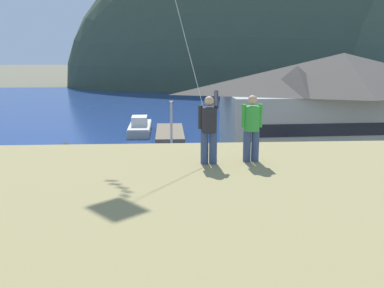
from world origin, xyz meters
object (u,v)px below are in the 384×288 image
at_px(storage_shed_near_lot, 68,181).
at_px(moored_boat_wharfside, 140,127).
at_px(parked_car_front_row_silver, 380,240).
at_px(person_companion, 252,126).
at_px(parking_light_pole, 172,140).
at_px(parked_car_back_row_right, 274,196).
at_px(harbor_lodge, 341,102).
at_px(parked_car_mid_row_far, 0,252).
at_px(parked_car_mid_row_near, 142,238).
at_px(person_kite_flyer, 209,127).
at_px(parked_car_front_row_red, 286,240).
at_px(parked_car_mid_row_center, 200,197).
at_px(wharf_dock, 170,133).

distance_m(storage_shed_near_lot, moored_boat_wharfside, 28.17).
xyz_separation_m(parked_car_front_row_silver, person_companion, (-7.96, -7.63, 6.97)).
bearing_deg(parking_light_pole, parked_car_back_row_right, -33.37).
height_order(harbor_lodge, parked_car_mid_row_far, harbor_lodge).
xyz_separation_m(moored_boat_wharfside, person_companion, (5.57, -41.27, 7.32)).
relative_size(moored_boat_wharfside, parked_car_mid_row_far, 1.91).
relative_size(parked_car_mid_row_near, person_kite_flyer, 2.33).
height_order(parked_car_front_row_silver, parking_light_pole, parking_light_pole).
bearing_deg(parked_car_front_row_red, storage_shed_near_lot, 154.75).
distance_m(person_kite_flyer, person_companion, 1.14).
height_order(parked_car_mid_row_center, parked_car_mid_row_far, same).
xyz_separation_m(storage_shed_near_lot, parked_car_mid_row_center, (7.82, 1.00, -1.47)).
distance_m(parked_car_mid_row_near, person_kite_flyer, 11.40).
distance_m(storage_shed_near_lot, wharf_dock, 26.45).
height_order(storage_shed_near_lot, wharf_dock, storage_shed_near_lot).
bearing_deg(storage_shed_near_lot, person_kite_flyer, -62.84).
bearing_deg(person_kite_flyer, parked_car_front_row_silver, 40.59).
height_order(parked_car_back_row_right, parking_light_pole, parking_light_pole).
bearing_deg(parked_car_mid_row_near, parked_car_mid_row_far, -169.76).
xyz_separation_m(moored_boat_wharfside, parked_car_front_row_silver, (13.52, -33.63, 0.34)).
relative_size(wharf_dock, parked_car_front_row_silver, 2.41).
bearing_deg(person_kite_flyer, parking_light_pole, 92.41).
relative_size(moored_boat_wharfside, parked_car_back_row_right, 1.92).
distance_m(storage_shed_near_lot, parked_car_front_row_silver, 16.99).
xyz_separation_m(parked_car_front_row_silver, parking_light_pole, (-9.86, 10.66, 2.78)).
bearing_deg(moored_boat_wharfside, parking_light_pole, -80.94).
relative_size(parked_car_front_row_red, person_companion, 2.47).
bearing_deg(wharf_dock, parked_car_front_row_red, -80.29).
distance_m(parking_light_pole, person_kite_flyer, 18.93).
distance_m(storage_shed_near_lot, person_companion, 16.44).
relative_size(harbor_lodge, moored_boat_wharfside, 2.86).
bearing_deg(storage_shed_near_lot, parked_car_mid_row_near, -46.23).
relative_size(harbor_lodge, person_kite_flyer, 12.64).
relative_size(parked_car_mid_row_near, parked_car_mid_row_far, 1.01).
height_order(parking_light_pole, person_kite_flyer, person_kite_flyer).
height_order(parked_car_mid_row_near, parked_car_front_row_red, same).
relative_size(harbor_lodge, parked_car_back_row_right, 5.50).
height_order(parked_car_mid_row_far, person_kite_flyer, person_kite_flyer).
bearing_deg(parked_car_mid_row_near, parked_car_back_row_right, 35.14).
bearing_deg(parked_car_mid_row_far, parked_car_back_row_right, 25.28).
bearing_deg(parked_car_back_row_right, moored_boat_wharfside, 110.22).
relative_size(moored_boat_wharfside, parked_car_front_row_silver, 1.93).
distance_m(storage_shed_near_lot, parking_light_pole, 8.02).
relative_size(parked_car_mid_row_center, parked_car_mid_row_far, 1.01).
xyz_separation_m(moored_boat_wharfside, parked_car_mid_row_far, (-4.21, -33.86, 0.34)).
relative_size(harbor_lodge, wharf_dock, 2.29).
distance_m(parked_car_mid_row_near, parked_car_front_row_silver, 11.48).
bearing_deg(parked_car_mid_row_far, parked_car_front_row_red, 2.04).
xyz_separation_m(parked_car_back_row_right, parked_car_mid_row_far, (-14.21, -6.71, 0.00)).
height_order(parked_car_back_row_right, person_kite_flyer, person_kite_flyer).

